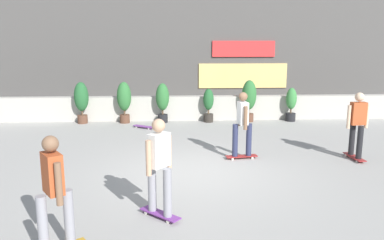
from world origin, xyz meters
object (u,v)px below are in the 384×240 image
potted_plant_2 (163,100)px  skateboard_near_camera (144,127)px  skater_foreground (159,164)px  potted_plant_5 (291,103)px  potted_plant_1 (124,99)px  potted_plant_4 (249,98)px  skater_mid_plaza (242,122)px  potted_plant_0 (81,99)px  skater_by_wall_left (54,190)px  potted_plant_3 (208,104)px  skater_by_wall_right (357,123)px

potted_plant_2 → skateboard_near_camera: bearing=-123.1°
potted_plant_2 → skater_foreground: (0.13, -7.84, 0.11)m
potted_plant_2 → potted_plant_5: 4.76m
potted_plant_1 → potted_plant_4: size_ratio=0.98×
potted_plant_4 → skater_mid_plaza: 4.73m
potted_plant_0 → skater_by_wall_left: bearing=-79.5°
potted_plant_3 → skater_by_wall_left: 9.38m
potted_plant_4 → skater_by_wall_right: 5.12m
skater_by_wall_right → potted_plant_1: bearing=142.6°
potted_plant_5 → skater_by_wall_right: size_ratio=0.73×
skater_mid_plaza → skater_by_wall_left: same height
potted_plant_1 → skater_mid_plaza: 5.77m
skater_foreground → skateboard_near_camera: bearing=96.2°
potted_plant_0 → potted_plant_5: potted_plant_0 is taller
skater_mid_plaza → potted_plant_2: bearing=114.4°
potted_plant_3 → skater_by_wall_right: 5.81m
potted_plant_5 → skateboard_near_camera: size_ratio=1.60×
potted_plant_2 → skateboard_near_camera: potted_plant_2 is taller
potted_plant_1 → potted_plant_0: bearing=180.0°
potted_plant_3 → skater_foreground: bearing=-101.2°
skateboard_near_camera → potted_plant_1: bearing=128.3°
skater_by_wall_right → skateboard_near_camera: size_ratio=2.18×
potted_plant_0 → potted_plant_1: (1.52, -0.00, -0.00)m
potted_plant_2 → potted_plant_4: (3.17, -0.00, 0.07)m
potted_plant_5 → skater_foreground: skater_foreground is taller
potted_plant_3 → potted_plant_4: size_ratio=0.80×
skater_by_wall_right → skateboard_near_camera: skater_by_wall_right is taller
potted_plant_3 → potted_plant_4: (1.50, -0.00, 0.23)m
potted_plant_3 → potted_plant_5: bearing=0.0°
skater_foreground → skater_by_wall_right: bearing=32.3°
potted_plant_1 → potted_plant_3: potted_plant_1 is taller
potted_plant_1 → skater_by_wall_right: (6.30, -4.81, 0.07)m
skater_mid_plaza → skater_by_wall_left: 5.45m
skater_by_wall_right → skater_foreground: bearing=-147.7°
skater_mid_plaza → potted_plant_0: bearing=137.4°
skateboard_near_camera → potted_plant_3: bearing=22.6°
potted_plant_0 → skater_by_wall_right: size_ratio=0.88×
potted_plant_4 → skater_by_wall_right: size_ratio=0.91×
potted_plant_4 → potted_plant_5: bearing=0.0°
potted_plant_2 → skater_by_wall_right: 6.88m
skater_foreground → potted_plant_2: bearing=90.9°
skater_mid_plaza → potted_plant_5: bearing=60.0°
potted_plant_1 → potted_plant_5: potted_plant_1 is taller
potted_plant_5 → skater_mid_plaza: 5.33m
potted_plant_5 → skater_by_wall_left: bearing=-124.1°
potted_plant_2 → potted_plant_5: potted_plant_2 is taller
potted_plant_2 → skateboard_near_camera: (-0.63, -0.96, -0.77)m
potted_plant_2 → skater_mid_plaza: 5.06m
potted_plant_4 → potted_plant_1: bearing=180.0°
potted_plant_0 → potted_plant_4: 6.08m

